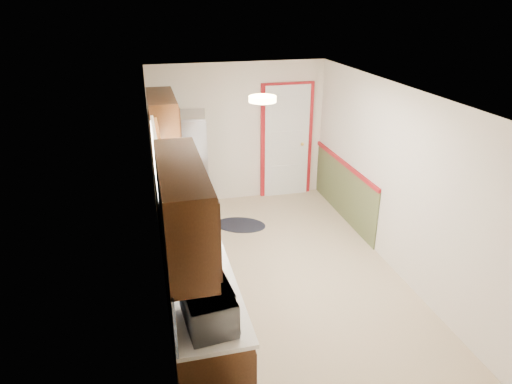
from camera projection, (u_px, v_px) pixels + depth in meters
room_shell at (281, 188)px, 5.61m from camera, size 3.20×5.20×2.52m
kitchen_run at (185, 239)px, 5.23m from camera, size 0.63×4.00×2.20m
back_wall_trim at (299, 151)px, 7.92m from camera, size 1.12×2.30×2.08m
ceiling_fixture at (263, 99)px, 4.90m from camera, size 0.30×0.30×0.06m
microwave at (209, 303)px, 3.63m from camera, size 0.37×0.59×0.38m
refrigerator at (184, 168)px, 7.21m from camera, size 0.81×0.77×1.74m
rug at (240, 225)px, 7.30m from camera, size 0.95×0.81×0.01m
cooktop at (176, 177)px, 6.66m from camera, size 0.53×0.63×0.02m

